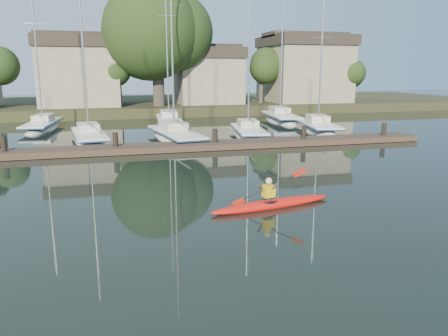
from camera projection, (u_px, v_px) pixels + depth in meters
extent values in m
plane|color=black|center=(228.00, 231.00, 13.26)|extent=(160.00, 160.00, 0.00)
ellipsoid|color=red|center=(272.00, 204.00, 15.52)|extent=(4.84, 1.48, 0.36)
cylinder|color=black|center=(268.00, 202.00, 15.42)|extent=(0.83, 0.83, 0.10)
imported|color=#2B2628|center=(269.00, 191.00, 15.34)|extent=(0.31, 0.42, 1.04)
cube|color=gold|center=(269.00, 191.00, 15.34)|extent=(0.45, 0.37, 0.43)
sphere|color=#DCB98A|center=(269.00, 181.00, 15.26)|extent=(0.23, 0.23, 0.23)
cube|color=#4B362A|center=(167.00, 147.00, 26.41)|extent=(34.00, 2.00, 0.35)
cylinder|color=black|center=(5.00, 153.00, 24.14)|extent=(0.32, 0.32, 1.80)
cylinder|color=black|center=(116.00, 148.00, 25.64)|extent=(0.32, 0.32, 1.80)
cylinder|color=black|center=(215.00, 143.00, 27.14)|extent=(0.32, 0.32, 1.80)
cylinder|color=black|center=(304.00, 140.00, 28.64)|extent=(0.32, 0.32, 1.80)
cylinder|color=black|center=(383.00, 136.00, 30.14)|extent=(0.32, 0.32, 1.80)
ellipsoid|color=white|center=(90.00, 146.00, 29.97)|extent=(3.03, 8.48, 1.85)
cube|color=white|center=(89.00, 133.00, 29.78)|extent=(2.76, 6.99, 0.14)
cube|color=navy|center=(89.00, 134.00, 29.80)|extent=(2.86, 7.16, 0.08)
cube|color=beige|center=(88.00, 127.00, 30.15)|extent=(1.64, 2.47, 0.54)
cylinder|color=#9EA0A5|center=(83.00, 44.00, 28.70)|extent=(0.12, 0.12, 11.71)
cylinder|color=#9EA0A5|center=(90.00, 124.00, 28.48)|extent=(0.46, 3.14, 0.08)
cylinder|color=#9EA0A5|center=(81.00, 22.00, 28.39)|extent=(1.55, 0.22, 0.03)
ellipsoid|color=white|center=(176.00, 145.00, 30.47)|extent=(3.50, 9.54, 1.97)
cube|color=white|center=(175.00, 132.00, 30.27)|extent=(3.15, 7.86, 0.14)
cube|color=navy|center=(175.00, 133.00, 30.28)|extent=(3.26, 8.06, 0.08)
cube|color=beige|center=(173.00, 125.00, 30.68)|extent=(1.81, 2.79, 0.57)
cylinder|color=#9EA0A5|center=(172.00, 30.00, 29.02)|extent=(0.12, 0.12, 13.46)
cylinder|color=#9EA0A5|center=(181.00, 122.00, 28.83)|extent=(0.59, 3.52, 0.08)
cylinder|color=#9EA0A5|center=(171.00, 5.00, 28.67)|extent=(1.64, 0.27, 0.03)
ellipsoid|color=white|center=(249.00, 141.00, 32.23)|extent=(3.21, 7.95, 1.84)
cube|color=white|center=(249.00, 129.00, 32.04)|extent=(2.89, 6.56, 0.14)
cube|color=navy|center=(249.00, 130.00, 32.06)|extent=(2.99, 6.73, 0.08)
cube|color=beige|center=(248.00, 123.00, 32.41)|extent=(1.67, 2.35, 0.53)
cylinder|color=#9EA0A5|center=(249.00, 54.00, 31.09)|extent=(0.12, 0.12, 10.63)
cylinder|color=#9EA0A5|center=(251.00, 120.00, 30.75)|extent=(0.53, 2.91, 0.08)
cylinder|color=#9EA0A5|center=(249.00, 35.00, 30.81)|extent=(1.53, 0.27, 0.03)
ellipsoid|color=white|center=(318.00, 136.00, 34.69)|extent=(3.56, 7.67, 2.01)
cube|color=white|center=(319.00, 124.00, 34.48)|extent=(3.21, 6.35, 0.15)
cube|color=navy|center=(319.00, 125.00, 34.50)|extent=(3.32, 6.51, 0.08)
cube|color=beige|center=(318.00, 119.00, 34.83)|extent=(1.84, 2.31, 0.58)
cylinder|color=#9EA0A5|center=(321.00, 55.00, 33.53)|extent=(0.13, 0.13, 10.55)
cylinder|color=#9EA0A5|center=(324.00, 115.00, 33.22)|extent=(0.61, 2.77, 0.08)
cylinder|color=#9EA0A5|center=(322.00, 38.00, 33.25)|extent=(1.66, 0.35, 0.03)
ellipsoid|color=white|center=(43.00, 133.00, 36.18)|extent=(2.94, 8.87, 1.84)
cube|color=white|center=(42.00, 122.00, 35.99)|extent=(2.68, 7.30, 0.14)
cube|color=navy|center=(42.00, 123.00, 36.01)|extent=(2.77, 7.48, 0.08)
cube|color=beige|center=(43.00, 117.00, 36.41)|extent=(1.60, 2.57, 0.53)
cylinder|color=#9EA0A5|center=(36.00, 43.00, 34.85)|extent=(0.12, 0.12, 12.58)
cylinder|color=#9EA0A5|center=(37.00, 115.00, 34.56)|extent=(0.43, 3.30, 0.08)
cylinder|color=#9EA0A5|center=(34.00, 23.00, 34.51)|extent=(1.54, 0.19, 0.03)
ellipsoid|color=white|center=(169.00, 129.00, 38.89)|extent=(2.83, 10.13, 1.90)
cube|color=white|center=(169.00, 119.00, 38.69)|extent=(2.60, 8.32, 0.14)
cube|color=navy|center=(169.00, 119.00, 38.71)|extent=(2.69, 8.53, 0.08)
cube|color=beige|center=(169.00, 114.00, 39.18)|extent=(1.60, 2.89, 0.55)
cylinder|color=#9EA0A5|center=(167.00, 36.00, 37.43)|extent=(0.12, 0.12, 14.00)
cylinder|color=#9EA0A5|center=(170.00, 111.00, 37.08)|extent=(0.36, 3.80, 0.08)
cylinder|color=#9EA0A5|center=(166.00, 15.00, 37.06)|extent=(1.60, 0.15, 0.03)
ellipsoid|color=white|center=(281.00, 125.00, 41.57)|extent=(3.33, 9.06, 2.10)
cube|color=white|center=(281.00, 115.00, 41.35)|extent=(3.04, 7.46, 0.15)
cube|color=navy|center=(281.00, 116.00, 41.37)|extent=(3.15, 7.65, 0.09)
cube|color=beige|center=(279.00, 110.00, 41.77)|extent=(1.82, 2.64, 0.61)
cylinder|color=#9EA0A5|center=(282.00, 48.00, 40.25)|extent=(0.13, 0.13, 12.17)
cylinder|color=#9EA0A5|center=(285.00, 107.00, 39.87)|extent=(0.48, 3.35, 0.09)
cylinder|color=#9EA0A5|center=(282.00, 31.00, 39.93)|extent=(1.76, 0.24, 0.03)
cube|color=#28371B|center=(135.00, 105.00, 54.63)|extent=(90.00, 24.00, 1.00)
cube|color=#A59A84|center=(80.00, 77.00, 46.70)|extent=(8.00, 8.00, 6.00)
cube|color=#332D25|center=(78.00, 42.00, 45.91)|extent=(8.40, 8.40, 1.20)
cube|color=#A59A84|center=(208.00, 81.00, 50.32)|extent=(7.00, 7.00, 5.00)
cube|color=#332D25|center=(207.00, 53.00, 49.63)|extent=(7.35, 7.35, 1.20)
cube|color=#A59A84|center=(304.00, 74.00, 53.15)|extent=(9.00, 9.00, 6.50)
cube|color=#332D25|center=(305.00, 41.00, 52.30)|extent=(9.45, 9.45, 1.20)
cylinder|color=#4E443F|center=(158.00, 82.00, 45.99)|extent=(1.20, 1.20, 5.00)
sphere|color=#1A3213|center=(157.00, 33.00, 44.88)|extent=(8.50, 8.50, 8.50)
cylinder|color=#4E443F|center=(120.00, 93.00, 45.70)|extent=(0.38, 0.38, 2.80)
sphere|color=#1A3213|center=(119.00, 71.00, 45.21)|extent=(2.72, 2.72, 2.72)
cylinder|color=#4E443F|center=(261.00, 89.00, 50.60)|extent=(0.50, 0.50, 3.20)
sphere|color=#1A3213|center=(261.00, 66.00, 50.02)|extent=(3.57, 3.57, 3.57)
cylinder|color=#4E443F|center=(345.00, 91.00, 51.75)|extent=(0.41, 0.41, 2.60)
sphere|color=#1A3213|center=(346.00, 73.00, 51.28)|extent=(2.89, 2.89, 2.89)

